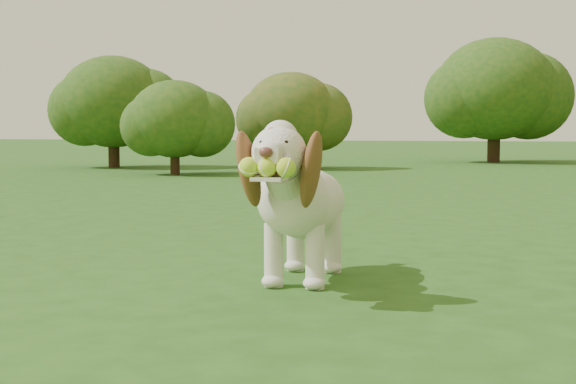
# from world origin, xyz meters

# --- Properties ---
(ground) EXTENTS (80.00, 80.00, 0.00)m
(ground) POSITION_xyz_m (0.00, 0.00, 0.00)
(ground) COLOR #224914
(ground) RESTS_ON ground
(dog) EXTENTS (0.39, 1.12, 0.73)m
(dog) POSITION_xyz_m (0.35, -0.43, 0.39)
(dog) COLOR silver
(dog) RESTS_ON ground
(shrub_a) EXTENTS (1.37, 1.37, 1.42)m
(shrub_a) POSITION_xyz_m (-3.47, 7.31, 0.83)
(shrub_a) COLOR #382314
(shrub_a) RESTS_ON ground
(shrub_i) EXTENTS (2.43, 2.43, 2.52)m
(shrub_i) POSITION_xyz_m (1.16, 12.93, 1.48)
(shrub_i) COLOR #382314
(shrub_i) RESTS_ON ground
(shrub_b) EXTENTS (1.60, 1.60, 1.65)m
(shrub_b) POSITION_xyz_m (-2.20, 9.40, 0.97)
(shrub_b) COLOR #382314
(shrub_b) RESTS_ON ground
(shrub_e) EXTENTS (1.90, 1.90, 1.97)m
(shrub_e) POSITION_xyz_m (-5.35, 9.04, 1.16)
(shrub_e) COLOR #382314
(shrub_e) RESTS_ON ground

